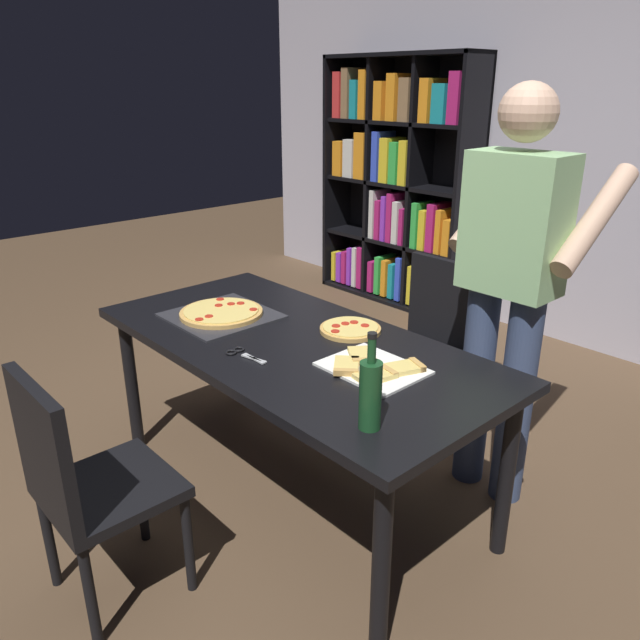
{
  "coord_description": "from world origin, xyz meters",
  "views": [
    {
      "loc": [
        1.79,
        -1.49,
        1.74
      ],
      "look_at": [
        0.0,
        0.15,
        0.8
      ],
      "focal_mm": 34.41,
      "sensor_mm": 36.0,
      "label": 1
    }
  ],
  "objects_px": {
    "chair_near_camera": "(83,479)",
    "bookshelf": "(399,186)",
    "dining_table": "(293,356)",
    "second_pizza_plain": "(350,329)",
    "person_serving_pizza": "(511,278)",
    "chair_far_side": "(429,335)",
    "wine_bottle": "(370,393)",
    "kitchen_scissors": "(242,354)",
    "pepperoni_pizza_on_tray": "(221,314)"
  },
  "relations": [
    {
      "from": "dining_table",
      "to": "bookshelf",
      "type": "bearing_deg",
      "value": 122.08
    },
    {
      "from": "chair_near_camera",
      "to": "chair_far_side",
      "type": "distance_m",
      "value": 1.84
    },
    {
      "from": "second_pizza_plain",
      "to": "kitchen_scissors",
      "type": "bearing_deg",
      "value": -103.16
    },
    {
      "from": "dining_table",
      "to": "bookshelf",
      "type": "relative_size",
      "value": 0.93
    },
    {
      "from": "dining_table",
      "to": "second_pizza_plain",
      "type": "bearing_deg",
      "value": 69.47
    },
    {
      "from": "kitchen_scissors",
      "to": "second_pizza_plain",
      "type": "relative_size",
      "value": 0.75
    },
    {
      "from": "chair_far_side",
      "to": "bookshelf",
      "type": "bearing_deg",
      "value": 135.66
    },
    {
      "from": "chair_far_side",
      "to": "pepperoni_pizza_on_tray",
      "type": "xyz_separation_m",
      "value": [
        -0.43,
        -0.98,
        0.25
      ]
    },
    {
      "from": "bookshelf",
      "to": "wine_bottle",
      "type": "distance_m",
      "value": 3.42
    },
    {
      "from": "chair_near_camera",
      "to": "bookshelf",
      "type": "distance_m",
      "value": 3.64
    },
    {
      "from": "second_pizza_plain",
      "to": "pepperoni_pizza_on_tray",
      "type": "bearing_deg",
      "value": -149.22
    },
    {
      "from": "chair_near_camera",
      "to": "person_serving_pizza",
      "type": "relative_size",
      "value": 0.51
    },
    {
      "from": "kitchen_scissors",
      "to": "chair_near_camera",
      "type": "bearing_deg",
      "value": -88.06
    },
    {
      "from": "bookshelf",
      "to": "chair_near_camera",
      "type": "bearing_deg",
      "value": -65.69
    },
    {
      "from": "chair_far_side",
      "to": "dining_table",
      "type": "bearing_deg",
      "value": -90.0
    },
    {
      "from": "chair_near_camera",
      "to": "kitchen_scissors",
      "type": "height_order",
      "value": "chair_near_camera"
    },
    {
      "from": "person_serving_pizza",
      "to": "second_pizza_plain",
      "type": "height_order",
      "value": "person_serving_pizza"
    },
    {
      "from": "chair_near_camera",
      "to": "person_serving_pizza",
      "type": "xyz_separation_m",
      "value": [
        0.55,
        1.62,
        0.49
      ]
    },
    {
      "from": "kitchen_scissors",
      "to": "wine_bottle",
      "type": "bearing_deg",
      "value": -1.93
    },
    {
      "from": "second_pizza_plain",
      "to": "person_serving_pizza",
      "type": "bearing_deg",
      "value": 44.56
    },
    {
      "from": "dining_table",
      "to": "wine_bottle",
      "type": "xyz_separation_m",
      "value": [
        0.68,
        -0.27,
        0.19
      ]
    },
    {
      "from": "chair_near_camera",
      "to": "second_pizza_plain",
      "type": "bearing_deg",
      "value": 85.53
    },
    {
      "from": "chair_near_camera",
      "to": "bookshelf",
      "type": "height_order",
      "value": "bookshelf"
    },
    {
      "from": "pepperoni_pizza_on_tray",
      "to": "kitchen_scissors",
      "type": "bearing_deg",
      "value": -23.76
    },
    {
      "from": "kitchen_scissors",
      "to": "second_pizza_plain",
      "type": "xyz_separation_m",
      "value": [
        0.11,
        0.49,
        0.01
      ]
    },
    {
      "from": "chair_near_camera",
      "to": "chair_far_side",
      "type": "xyz_separation_m",
      "value": [
        0.0,
        1.84,
        0.0
      ]
    },
    {
      "from": "dining_table",
      "to": "wine_bottle",
      "type": "height_order",
      "value": "wine_bottle"
    },
    {
      "from": "dining_table",
      "to": "wine_bottle",
      "type": "relative_size",
      "value": 5.75
    },
    {
      "from": "bookshelf",
      "to": "wine_bottle",
      "type": "xyz_separation_m",
      "value": [
        2.17,
        -2.64,
        -0.09
      ]
    },
    {
      "from": "chair_far_side",
      "to": "person_serving_pizza",
      "type": "distance_m",
      "value": 0.77
    },
    {
      "from": "pepperoni_pizza_on_tray",
      "to": "wine_bottle",
      "type": "height_order",
      "value": "wine_bottle"
    },
    {
      "from": "chair_far_side",
      "to": "second_pizza_plain",
      "type": "xyz_separation_m",
      "value": [
        0.09,
        -0.68,
        0.25
      ]
    },
    {
      "from": "chair_near_camera",
      "to": "kitchen_scissors",
      "type": "relative_size",
      "value": 4.6
    },
    {
      "from": "dining_table",
      "to": "kitchen_scissors",
      "type": "xyz_separation_m",
      "value": [
        -0.02,
        -0.24,
        0.08
      ]
    },
    {
      "from": "chair_near_camera",
      "to": "chair_far_side",
      "type": "bearing_deg",
      "value": 90.0
    },
    {
      "from": "person_serving_pizza",
      "to": "pepperoni_pizza_on_tray",
      "type": "relative_size",
      "value": 4.04
    },
    {
      "from": "chair_far_side",
      "to": "kitchen_scissors",
      "type": "distance_m",
      "value": 1.19
    },
    {
      "from": "pepperoni_pizza_on_tray",
      "to": "second_pizza_plain",
      "type": "height_order",
      "value": "pepperoni_pizza_on_tray"
    },
    {
      "from": "dining_table",
      "to": "chair_far_side",
      "type": "relative_size",
      "value": 2.02
    },
    {
      "from": "dining_table",
      "to": "kitchen_scissors",
      "type": "distance_m",
      "value": 0.26
    },
    {
      "from": "second_pizza_plain",
      "to": "chair_near_camera",
      "type": "bearing_deg",
      "value": -94.47
    },
    {
      "from": "pepperoni_pizza_on_tray",
      "to": "second_pizza_plain",
      "type": "bearing_deg",
      "value": 30.78
    },
    {
      "from": "wine_bottle",
      "to": "second_pizza_plain",
      "type": "xyz_separation_m",
      "value": [
        -0.59,
        0.51,
        -0.11
      ]
    },
    {
      "from": "chair_far_side",
      "to": "chair_near_camera",
      "type": "bearing_deg",
      "value": -90.0
    },
    {
      "from": "bookshelf",
      "to": "second_pizza_plain",
      "type": "height_order",
      "value": "bookshelf"
    },
    {
      "from": "pepperoni_pizza_on_tray",
      "to": "kitchen_scissors",
      "type": "relative_size",
      "value": 2.21
    },
    {
      "from": "person_serving_pizza",
      "to": "pepperoni_pizza_on_tray",
      "type": "bearing_deg",
      "value": -142.07
    },
    {
      "from": "dining_table",
      "to": "kitchen_scissors",
      "type": "height_order",
      "value": "kitchen_scissors"
    },
    {
      "from": "dining_table",
      "to": "second_pizza_plain",
      "type": "xyz_separation_m",
      "value": [
        0.09,
        0.24,
        0.08
      ]
    },
    {
      "from": "chair_far_side",
      "to": "second_pizza_plain",
      "type": "bearing_deg",
      "value": -82.36
    }
  ]
}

